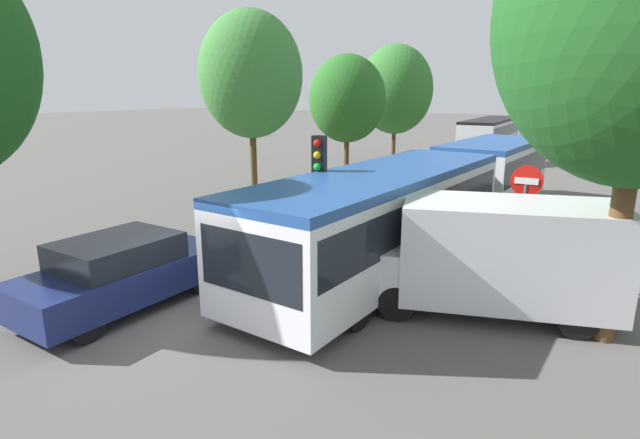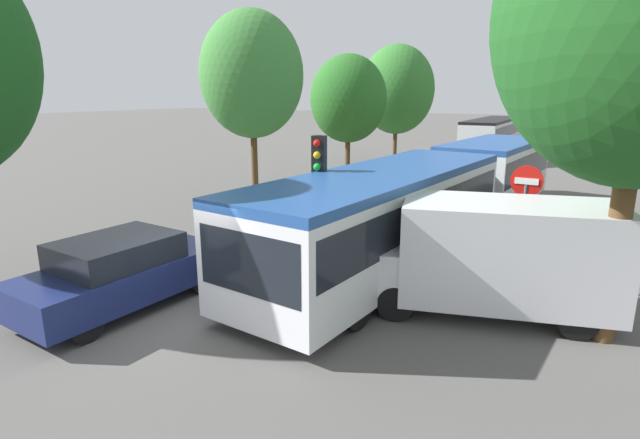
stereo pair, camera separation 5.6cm
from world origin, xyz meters
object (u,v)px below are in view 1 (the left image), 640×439
queued_car_red (377,184)px  white_van (495,254)px  queued_car_black (419,165)px  traffic_light (319,173)px  articulated_bus (440,191)px  city_bus_rear (490,132)px  tree_left_mid (251,78)px  queued_car_green (302,214)px  tree_left_distant (394,92)px  tree_left_far (347,99)px  queued_car_navy (122,272)px  direction_sign_post (617,181)px  no_entry_sign (524,207)px

queued_car_red → white_van: 10.80m
queued_car_black → traffic_light: (2.53, -14.55, 1.80)m
articulated_bus → city_bus_rear: bearing=-166.6°
tree_left_mid → queued_car_green: bearing=-35.1°
queued_car_black → tree_left_distant: tree_left_distant is taller
queued_car_black → tree_left_far: bearing=121.3°
tree_left_far → articulated_bus: bearing=-47.6°
city_bus_rear → queued_car_black: city_bus_rear is taller
tree_left_far → queued_car_green: bearing=-69.9°
articulated_bus → queued_car_navy: (-4.10, -8.43, -0.71)m
tree_left_distant → queued_car_black: bearing=-54.8°
queued_car_red → traffic_light: traffic_light is taller
queued_car_navy → traffic_light: bearing=-29.3°
queued_car_black → articulated_bus: bearing=-154.7°
queued_car_green → direction_sign_post: 8.56m
queued_car_navy → traffic_light: traffic_light is taller
articulated_bus → tree_left_mid: (-7.89, 0.93, 3.44)m
articulated_bus → traffic_light: traffic_light is taller
direction_sign_post → tree_left_far: 16.26m
articulated_bus → queued_car_black: 10.90m
city_bus_rear → no_entry_sign: no_entry_sign is taller
city_bus_rear → queued_car_navy: size_ratio=2.53×
direction_sign_post → articulated_bus: bearing=-24.5°
no_entry_sign → tree_left_mid: 11.78m
queued_car_black → no_entry_sign: bearing=-148.9°
tree_left_far → queued_car_red: bearing=-49.8°
queued_car_black → tree_left_distant: bearing=38.0°
queued_car_navy → queued_car_red: queued_car_navy is taller
tree_left_mid → tree_left_far: 7.36m
tree_left_mid → tree_left_far: tree_left_mid is taller
queued_car_navy → queued_car_black: queued_car_navy is taller
queued_car_black → no_entry_sign: 14.79m
white_van → tree_left_distant: (-10.45, 20.02, 3.17)m
queued_car_red → tree_left_far: size_ratio=0.65×
direction_sign_post → tree_left_far: (-12.07, 10.80, 1.50)m
white_van → tree_left_far: (-10.12, 13.02, 2.82)m
queued_car_black → white_van: (6.79, -14.83, 0.54)m
queued_car_black → direction_sign_post: size_ratio=1.13×
city_bus_rear → tree_left_mid: bearing=169.8°
queued_car_navy → queued_car_red: size_ratio=1.09×
articulated_bus → tree_left_mid: tree_left_mid is taller
queued_car_red → no_entry_sign: (6.65, -6.80, 1.17)m
articulated_bus → queued_car_navy: bearing=-21.4°
tree_left_far → tree_left_distant: size_ratio=0.86×
queued_car_red → queued_car_green: bearing=-176.7°
city_bus_rear → queued_car_navy: (-0.14, -33.92, -0.63)m
white_van → tree_left_far: tree_left_far is taller
queued_car_navy → queued_car_red: (0.27, 12.30, -0.06)m
queued_car_navy → tree_left_distant: size_ratio=0.61×
queued_car_red → queued_car_navy: bearing=-178.5°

